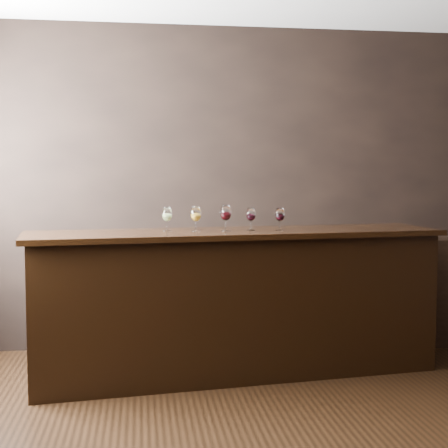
{
  "coord_description": "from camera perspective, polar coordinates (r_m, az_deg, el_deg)",
  "views": [
    {
      "loc": [
        -0.78,
        -3.2,
        1.49
      ],
      "look_at": [
        -0.16,
        1.4,
        1.14
      ],
      "focal_mm": 50.0,
      "sensor_mm": 36.0,
      "label": 1
    }
  ],
  "objects": [
    {
      "name": "bar_top",
      "position": [
        4.68,
        1.15,
        -0.84
      ],
      "size": [
        3.17,
        1.07,
        0.04
      ],
      "primitive_type": "cube",
      "rotation": [
        0.0,
        0.0,
        0.12
      ],
      "color": "black",
      "rests_on": "bar_counter"
    },
    {
      "name": "room_shell",
      "position": [
        3.38,
        1.7,
        9.7
      ],
      "size": [
        5.02,
        4.52,
        2.81
      ],
      "color": "black",
      "rests_on": "ground"
    },
    {
      "name": "back_bar_shelf",
      "position": [
        5.55,
        8.42,
        -6.31
      ],
      "size": [
        2.63,
        0.4,
        0.95
      ],
      "primitive_type": "cube",
      "color": "black",
      "rests_on": "ground"
    },
    {
      "name": "glass_red_b",
      "position": [
        4.7,
        2.49,
        0.84
      ],
      "size": [
        0.07,
        0.07,
        0.17
      ],
      "color": "white",
      "rests_on": "bar_top"
    },
    {
      "name": "glass_amber",
      "position": [
        4.6,
        -2.58,
        0.88
      ],
      "size": [
        0.08,
        0.08,
        0.19
      ],
      "color": "white",
      "rests_on": "bar_top"
    },
    {
      "name": "glass_red_c",
      "position": [
        4.7,
        5.14,
        0.83
      ],
      "size": [
        0.07,
        0.07,
        0.17
      ],
      "color": "white",
      "rests_on": "bar_top"
    },
    {
      "name": "glass_red_a",
      "position": [
        4.62,
        0.17,
        0.98
      ],
      "size": [
        0.08,
        0.08,
        0.2
      ],
      "color": "white",
      "rests_on": "bar_top"
    },
    {
      "name": "glass_white",
      "position": [
        4.65,
        -5.22,
        0.85
      ],
      "size": [
        0.08,
        0.08,
        0.18
      ],
      "color": "white",
      "rests_on": "bar_top"
    },
    {
      "name": "bar_counter",
      "position": [
        4.76,
        1.14,
        -7.4
      ],
      "size": [
        3.06,
        0.99,
        1.05
      ],
      "primitive_type": "cube",
      "rotation": [
        0.0,
        0.0,
        0.12
      ],
      "color": "black",
      "rests_on": "ground"
    }
  ]
}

